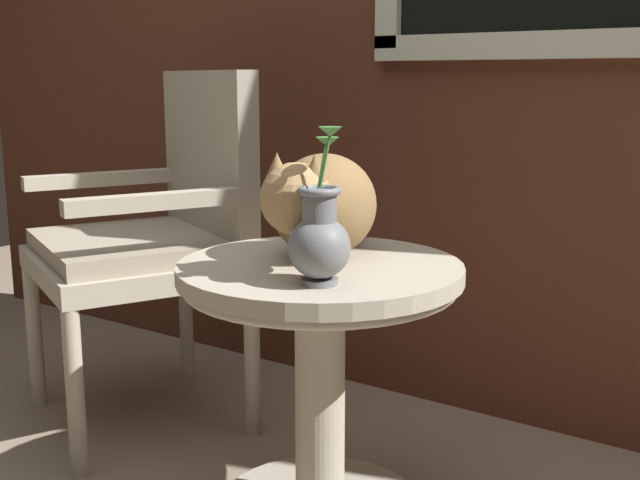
% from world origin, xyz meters
% --- Properties ---
extents(wicker_side_table, '(0.60, 0.60, 0.59)m').
position_xyz_m(wicker_side_table, '(0.16, 0.13, 0.40)').
color(wicker_side_table, '#B2A893').
rests_on(wicker_side_table, ground_plane).
extents(wicker_chair, '(0.72, 0.71, 0.99)m').
position_xyz_m(wicker_chair, '(-0.53, 0.34, 0.55)').
color(wicker_chair, '#B2A893').
rests_on(wicker_chair, ground_plane).
extents(cat, '(0.28, 0.54, 0.24)m').
position_xyz_m(cat, '(0.13, 0.17, 0.70)').
color(cat, olive).
rests_on(cat, wicker_side_table).
extents(pewter_vase_with_ivy, '(0.12, 0.12, 0.30)m').
position_xyz_m(pewter_vase_with_ivy, '(0.25, -0.01, 0.68)').
color(pewter_vase_with_ivy, slate).
rests_on(pewter_vase_with_ivy, wicker_side_table).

